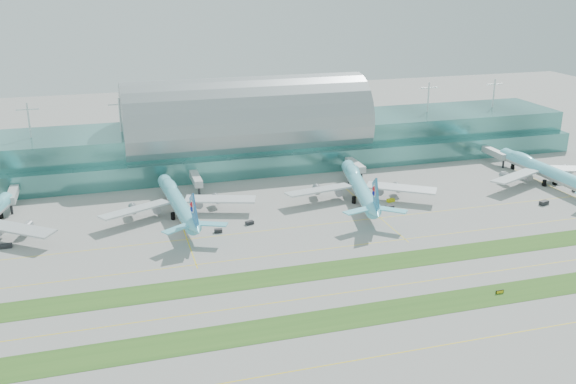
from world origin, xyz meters
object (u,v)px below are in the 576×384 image
object	(u,v)px
airliner_d	(545,170)
airliner_b	(177,201)
airliner_c	(359,186)
taxiway_sign_east	(500,292)
terminal	(247,135)

from	to	relation	value
airliner_d	airliner_b	bearing A→B (deg)	176.12
airliner_b	airliner_d	xyz separation A→B (m)	(165.75, -5.61, 0.19)
airliner_c	taxiway_sign_east	xyz separation A→B (m)	(8.87, -89.71, -5.65)
airliner_b	airliner_d	world-z (taller)	airliner_d
terminal	airliner_d	size ratio (longest dim) A/B	4.66
airliner_d	taxiway_sign_east	size ratio (longest dim) A/B	26.94
terminal	taxiway_sign_east	distance (m)	162.56
terminal	airliner_b	distance (m)	76.79
airliner_c	taxiway_sign_east	bearing A→B (deg)	-72.30
terminal	airliner_c	world-z (taller)	terminal
airliner_d	taxiway_sign_east	xyz separation A→B (m)	(-80.95, -87.33, -5.63)
airliner_b	airliner_c	world-z (taller)	airliner_c
airliner_d	taxiway_sign_east	bearing A→B (deg)	-134.77
airliner_d	terminal	bearing A→B (deg)	148.81
terminal	airliner_b	size ratio (longest dim) A/B	4.80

